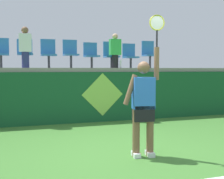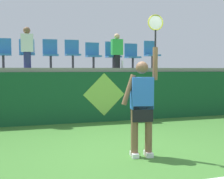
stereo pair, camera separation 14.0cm
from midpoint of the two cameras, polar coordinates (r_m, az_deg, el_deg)
name	(u,v)px [view 2 (the right image)]	position (r m, az deg, el deg)	size (l,w,h in m)	color
ground_plane	(125,153)	(5.53, 3.26, -12.46)	(40.00, 40.00, 0.00)	#3D752D
court_back_wall	(87,97)	(8.58, -4.54, -1.51)	(13.46, 0.20, 1.49)	#144C28
spectator_platform	(78,70)	(9.93, -6.34, 3.87)	(13.46, 2.94, 0.12)	gray
tennis_player	(142,103)	(5.18, 6.71, -2.73)	(0.75, 0.31, 2.53)	white
tennis_ball	(138,155)	(5.37, 5.94, -12.63)	(0.07, 0.07, 0.07)	#D1E533
water_bottle	(122,64)	(8.93, 2.49, 5.01)	(0.06, 0.06, 0.23)	white
stadium_chair_0	(3,52)	(8.96, -20.21, 7.02)	(0.44, 0.42, 0.86)	#38383D
stadium_chair_1	(27,52)	(8.95, -15.97, 7.14)	(0.44, 0.42, 0.85)	#38383D
stadium_chair_2	(50,52)	(8.99, -11.60, 7.20)	(0.44, 0.42, 0.87)	#38383D
stadium_chair_3	(72,52)	(9.08, -7.37, 7.28)	(0.44, 0.42, 0.87)	#38383D
stadium_chair_4	(93,54)	(9.20, -3.34, 7.00)	(0.44, 0.42, 0.81)	#38383D
stadium_chair_5	(113,54)	(9.39, 0.57, 7.03)	(0.44, 0.42, 0.85)	#38383D
stadium_chair_6	(132,55)	(9.60, 4.37, 6.82)	(0.44, 0.42, 0.81)	#38383D
stadium_chair_7	(151,53)	(9.88, 8.15, 7.16)	(0.44, 0.42, 0.92)	#38383D
spectator_0	(27,46)	(8.50, -15.93, 8.15)	(0.34, 0.20, 1.14)	navy
spectator_1	(117,50)	(8.98, 1.42, 7.72)	(0.34, 0.20, 1.05)	black
wall_signage_mount	(104,122)	(8.70, -1.10, -6.35)	(1.27, 0.01, 1.45)	#144C28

